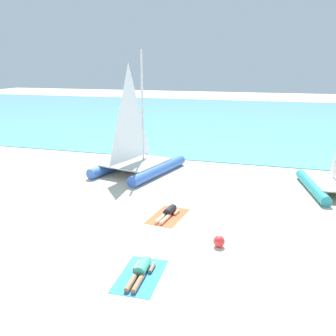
# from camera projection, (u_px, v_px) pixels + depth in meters

# --- Properties ---
(ground_plane) EXTENTS (120.00, 120.00, 0.00)m
(ground_plane) POSITION_uv_depth(u_px,v_px,m) (194.00, 165.00, 20.69)
(ground_plane) COLOR beige
(ocean_water) EXTENTS (120.00, 40.00, 0.05)m
(ocean_water) POSITION_uv_depth(u_px,v_px,m) (237.00, 117.00, 39.96)
(ocean_water) COLOR #5BB2C1
(ocean_water) RESTS_ON ground
(sailboat_blue) EXTENTS (4.06, 5.36, 6.25)m
(sailboat_blue) POSITION_uv_depth(u_px,v_px,m) (137.00, 155.00, 19.06)
(sailboat_blue) COLOR blue
(sailboat_blue) RESTS_ON ground
(towel_left) EXTENTS (1.30, 2.01, 0.01)m
(towel_left) POSITION_uv_depth(u_px,v_px,m) (168.00, 216.00, 13.67)
(towel_left) COLOR #EA5933
(towel_left) RESTS_ON ground
(sunbather_left) EXTENTS (0.59, 1.57, 0.30)m
(sunbather_left) POSITION_uv_depth(u_px,v_px,m) (168.00, 212.00, 13.70)
(sunbather_left) COLOR black
(sunbather_left) RESTS_ON towel_left
(towel_right) EXTENTS (1.20, 1.95, 0.01)m
(towel_right) POSITION_uv_depth(u_px,v_px,m) (140.00, 276.00, 9.80)
(towel_right) COLOR #338CD8
(towel_right) RESTS_ON ground
(sunbather_right) EXTENTS (0.56, 1.57, 0.30)m
(sunbather_right) POSITION_uv_depth(u_px,v_px,m) (141.00, 270.00, 9.83)
(sunbather_right) COLOR #3FB28C
(sunbather_right) RESTS_ON towel_right
(beach_ball) EXTENTS (0.36, 0.36, 0.36)m
(beach_ball) POSITION_uv_depth(u_px,v_px,m) (219.00, 241.00, 11.34)
(beach_ball) COLOR red
(beach_ball) RESTS_ON ground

